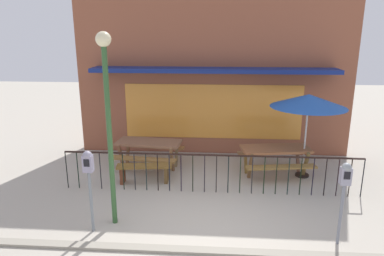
# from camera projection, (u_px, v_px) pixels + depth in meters

# --- Properties ---
(ground) EXTENTS (40.00, 40.00, 0.00)m
(ground) POSITION_uv_depth(u_px,v_px,m) (208.00, 227.00, 7.03)
(ground) COLOR #B0A898
(pub_storefront) EXTENTS (8.43, 1.32, 5.41)m
(pub_storefront) POSITION_uv_depth(u_px,v_px,m) (214.00, 68.00, 10.86)
(pub_storefront) COLOR #5E2817
(pub_storefront) RESTS_ON ground
(patio_fence_front) EXTENTS (7.10, 0.04, 0.97)m
(patio_fence_front) POSITION_uv_depth(u_px,v_px,m) (211.00, 167.00, 8.40)
(patio_fence_front) COLOR black
(patio_fence_front) RESTS_ON ground
(picnic_table_left) EXTENTS (1.94, 1.55, 0.79)m
(picnic_table_left) POSITION_uv_depth(u_px,v_px,m) (149.00, 147.00, 9.99)
(picnic_table_left) COLOR brown
(picnic_table_left) RESTS_ON ground
(picnic_table_right) EXTENTS (1.98, 1.61, 0.79)m
(picnic_table_right) POSITION_uv_depth(u_px,v_px,m) (275.00, 153.00, 9.45)
(picnic_table_right) COLOR #935836
(picnic_table_right) RESTS_ON ground
(patio_umbrella) EXTENTS (1.93, 1.93, 2.23)m
(patio_umbrella) POSITION_uv_depth(u_px,v_px,m) (308.00, 101.00, 8.99)
(patio_umbrella) COLOR black
(patio_umbrella) RESTS_ON ground
(patio_bench) EXTENTS (1.43, 0.49, 0.48)m
(patio_bench) POSITION_uv_depth(u_px,v_px,m) (144.00, 170.00, 9.03)
(patio_bench) COLOR brown
(patio_bench) RESTS_ON ground
(parking_meter_near) EXTENTS (0.18, 0.17, 1.65)m
(parking_meter_near) POSITION_uv_depth(u_px,v_px,m) (89.00, 170.00, 6.57)
(parking_meter_near) COLOR slate
(parking_meter_near) RESTS_ON ground
(parking_meter_far) EXTENTS (0.18, 0.17, 1.58)m
(parking_meter_far) POSITION_uv_depth(u_px,v_px,m) (345.00, 182.00, 6.17)
(parking_meter_far) COLOR slate
(parking_meter_far) RESTS_ON ground
(street_lamp) EXTENTS (0.28, 0.28, 3.78)m
(street_lamp) POSITION_uv_depth(u_px,v_px,m) (107.00, 103.00, 6.56)
(street_lamp) COLOR #2E542B
(street_lamp) RESTS_ON ground
(curb_edge) EXTENTS (11.80, 0.20, 0.11)m
(curb_edge) POSITION_uv_depth(u_px,v_px,m) (207.00, 252.00, 6.24)
(curb_edge) COLOR gray
(curb_edge) RESTS_ON ground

